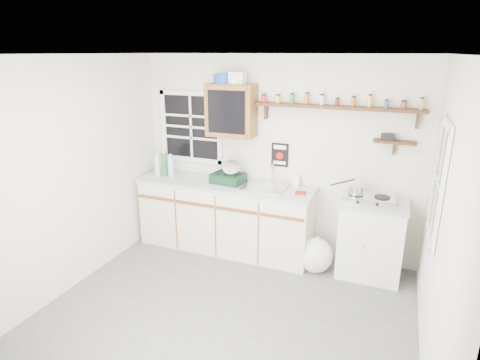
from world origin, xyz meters
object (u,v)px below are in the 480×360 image
upper_cabinet (231,110)px  hotplate (369,199)px  right_cabinet (371,239)px  main_cabinet (225,216)px  spice_shelf (336,106)px  dish_rack (229,176)px

upper_cabinet → hotplate: (1.73, -0.14, -0.88)m
right_cabinet → upper_cabinet: size_ratio=1.40×
main_cabinet → spice_shelf: spice_shelf is taller
dish_rack → hotplate: dish_rack is taller
main_cabinet → dish_rack: size_ratio=5.32×
upper_cabinet → spice_shelf: bearing=3.1°
spice_shelf → dish_rack: bearing=-171.2°
spice_shelf → hotplate: (0.46, -0.21, -0.98)m
spice_shelf → main_cabinet: bearing=-170.7°
right_cabinet → upper_cabinet: upper_cabinet is taller
dish_rack → right_cabinet: bearing=7.4°
right_cabinet → dish_rack: (-1.78, -0.00, 0.56)m
main_cabinet → hotplate: size_ratio=4.05×
right_cabinet → dish_rack: 1.87m
dish_rack → spice_shelf: bearing=16.0°
dish_rack → hotplate: 1.71m
right_cabinet → spice_shelf: bearing=160.6°
hotplate → upper_cabinet: bearing=174.1°
right_cabinet → upper_cabinet: (-1.80, 0.12, 1.37)m
spice_shelf → hotplate: bearing=-24.1°
spice_shelf → dish_rack: (-1.25, -0.19, -0.91)m
right_cabinet → dish_rack: size_ratio=2.10×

